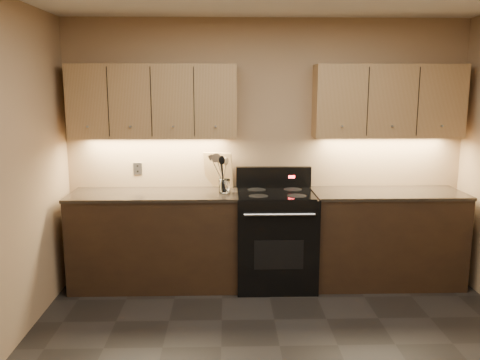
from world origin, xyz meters
The scene contains 14 objects.
wall_back centered at (0.00, 2.00, 1.30)m, with size 4.00×0.04×2.60m, color #A2845F.
counter_left centered at (-1.10, 1.70, 0.47)m, with size 1.62×0.62×0.93m.
counter_right centered at (1.18, 1.70, 0.47)m, with size 1.46×0.62×0.93m.
stove centered at (0.08, 1.68, 0.48)m, with size 0.76×0.68×1.14m.
upper_cab_left centered at (-1.10, 1.85, 1.80)m, with size 1.60×0.30×0.70m, color #A58352.
upper_cab_right centered at (1.18, 1.85, 1.80)m, with size 1.44×0.30×0.70m, color #A58352.
outlet_plate centered at (-1.30, 1.99, 1.12)m, with size 0.09×0.01×0.12m, color #B2B5BA.
utensil_crock centered at (-0.42, 1.70, 0.99)m, with size 0.12×0.12×0.13m.
cutting_board centered at (-0.48, 1.95, 1.11)m, with size 0.29×0.02×0.37m, color tan.
wooden_spoon centered at (-0.45, 1.69, 1.11)m, with size 0.06×0.06×0.33m, color tan, non-canonical shape.
black_spoon centered at (-0.43, 1.71, 1.12)m, with size 0.06×0.06×0.35m, color black, non-canonical shape.
black_turner centered at (-0.41, 1.69, 1.12)m, with size 0.08×0.08×0.34m, color black, non-canonical shape.
steel_spatula centered at (-0.40, 1.71, 1.14)m, with size 0.08×0.08×0.39m, color silver, non-canonical shape.
steel_skimmer centered at (-0.39, 1.69, 1.13)m, with size 0.09×0.09×0.36m, color silver, non-canonical shape.
Camera 1 is at (-0.40, -3.11, 1.95)m, focal length 38.00 mm.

